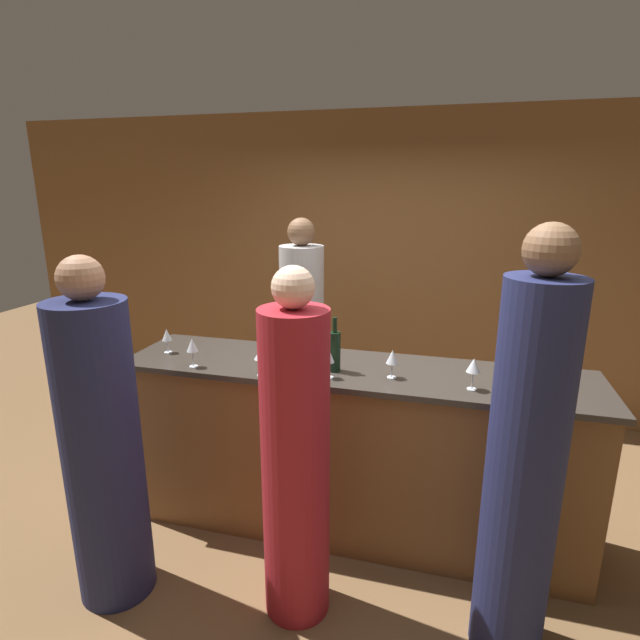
% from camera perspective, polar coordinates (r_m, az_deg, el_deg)
% --- Properties ---
extents(ground_plane, '(14.00, 14.00, 0.00)m').
position_cam_1_polar(ground_plane, '(3.52, 3.46, -22.34)').
color(ground_plane, brown).
extents(back_wall, '(8.00, 0.06, 2.80)m').
position_cam_1_polar(back_wall, '(4.79, 8.61, 6.10)').
color(back_wall, brown).
rests_on(back_wall, ground_plane).
extents(bar_counter, '(2.81, 0.65, 1.10)m').
position_cam_1_polar(bar_counter, '(3.22, 3.62, -14.56)').
color(bar_counter, brown).
rests_on(bar_counter, ground_plane).
extents(bartender, '(0.34, 0.34, 1.91)m').
position_cam_1_polar(bartender, '(3.95, -2.03, -3.26)').
color(bartender, '#B2B2B7').
rests_on(bartender, ground_plane).
extents(guest_0, '(0.39, 0.39, 1.84)m').
position_cam_1_polar(guest_0, '(2.85, -23.61, -13.34)').
color(guest_0, '#1E234C').
rests_on(guest_0, ground_plane).
extents(guest_1, '(0.33, 0.33, 2.01)m').
position_cam_1_polar(guest_1, '(2.44, 22.29, -15.51)').
color(guest_1, '#1E234C').
rests_on(guest_1, ground_plane).
extents(guest_2, '(0.33, 0.33, 1.81)m').
position_cam_1_polar(guest_2, '(2.52, -2.81, -15.95)').
color(guest_2, maroon).
rests_on(guest_2, ground_plane).
extents(wine_bottle_0, '(0.07, 0.07, 0.32)m').
position_cam_1_polar(wine_bottle_0, '(2.89, 1.67, -3.50)').
color(wine_bottle_0, black).
rests_on(wine_bottle_0, bar_counter).
extents(wine_glass_0, '(0.07, 0.07, 0.16)m').
position_cam_1_polar(wine_glass_0, '(2.81, 8.27, -4.27)').
color(wine_glass_0, silver).
rests_on(wine_glass_0, bar_counter).
extents(wine_glass_1, '(0.06, 0.06, 0.17)m').
position_cam_1_polar(wine_glass_1, '(2.78, 1.03, -4.20)').
color(wine_glass_1, silver).
rests_on(wine_glass_1, bar_counter).
extents(wine_glass_2, '(0.08, 0.08, 0.18)m').
position_cam_1_polar(wine_glass_2, '(2.74, 17.15, -5.04)').
color(wine_glass_2, silver).
rests_on(wine_glass_2, bar_counter).
extents(wine_glass_3, '(0.08, 0.08, 0.17)m').
position_cam_1_polar(wine_glass_3, '(2.94, 25.81, -4.74)').
color(wine_glass_3, silver).
rests_on(wine_glass_3, bar_counter).
extents(wine_glass_4, '(0.08, 0.08, 0.18)m').
position_cam_1_polar(wine_glass_4, '(2.76, 22.64, -5.47)').
color(wine_glass_4, silver).
rests_on(wine_glass_4, bar_counter).
extents(wine_glass_5, '(0.06, 0.06, 0.16)m').
position_cam_1_polar(wine_glass_5, '(3.35, -17.10, -1.72)').
color(wine_glass_5, silver).
rests_on(wine_glass_5, bar_counter).
extents(wine_glass_6, '(0.07, 0.07, 0.18)m').
position_cam_1_polar(wine_glass_6, '(3.04, -14.39, -2.88)').
color(wine_glass_6, silver).
rests_on(wine_glass_6, bar_counter).
extents(wine_glass_7, '(0.08, 0.08, 0.16)m').
position_cam_1_polar(wine_glass_7, '(2.83, -6.77, -3.97)').
color(wine_glass_7, silver).
rests_on(wine_glass_7, bar_counter).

